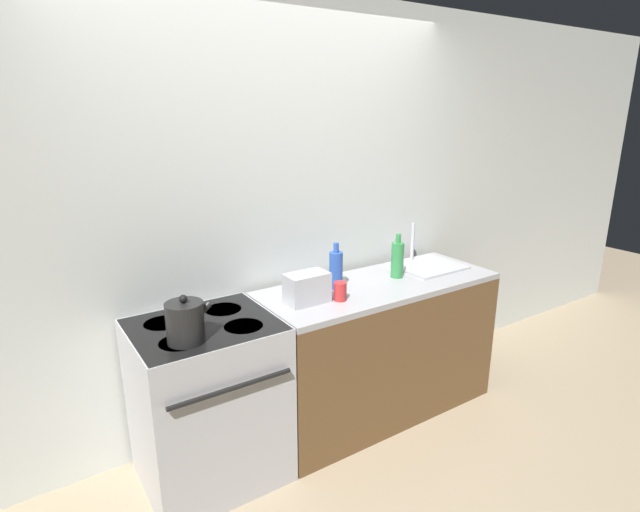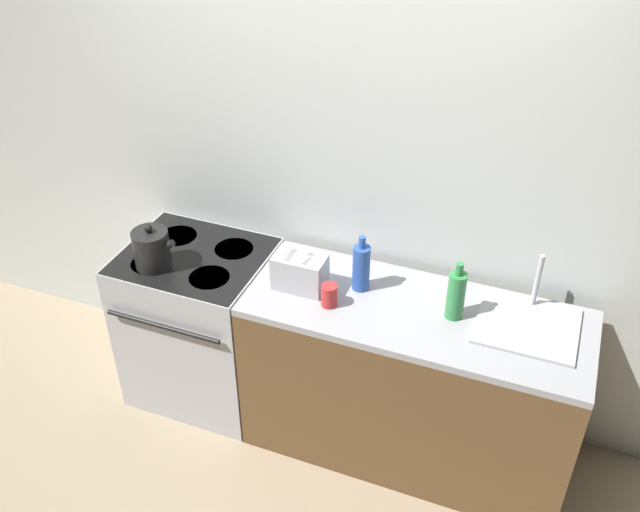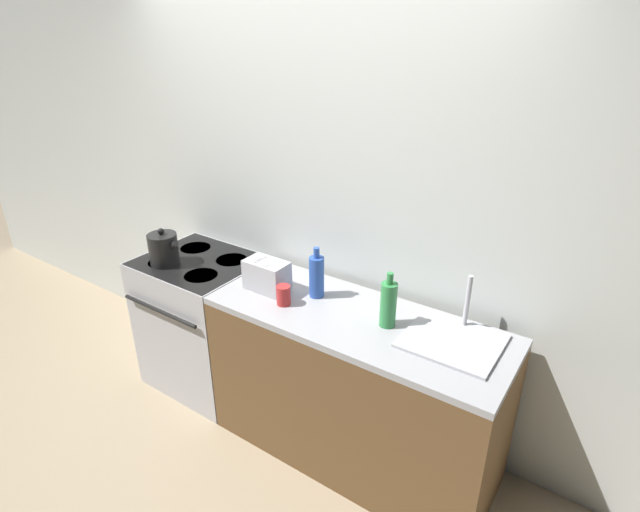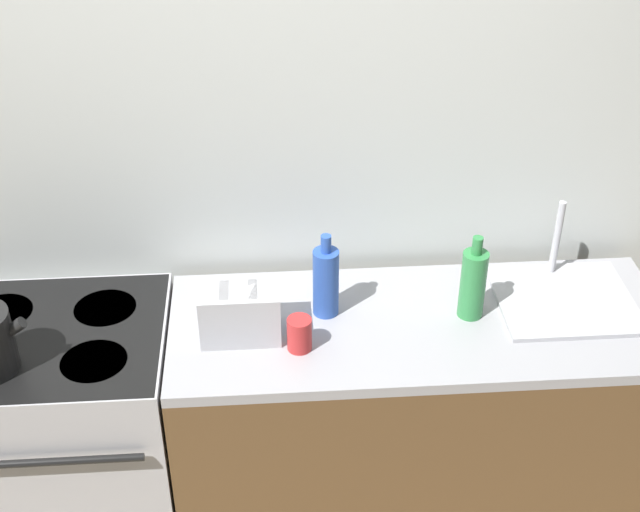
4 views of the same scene
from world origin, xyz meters
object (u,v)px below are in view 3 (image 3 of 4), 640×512
(stove, at_px, (205,320))
(cup_red, at_px, (284,295))
(toaster, at_px, (267,275))
(bottle_blue, at_px, (317,276))
(bottle_green, at_px, (388,304))
(kettle, at_px, (164,249))

(stove, height_order, cup_red, cup_red)
(toaster, relative_size, bottle_blue, 0.85)
(bottle_blue, xyz_separation_m, bottle_green, (0.45, -0.04, 0.00))
(bottle_green, distance_m, cup_red, 0.56)
(kettle, bearing_deg, toaster, 8.05)
(toaster, xyz_separation_m, cup_red, (0.18, -0.08, -0.03))
(stove, distance_m, cup_red, 0.92)
(toaster, xyz_separation_m, bottle_blue, (0.27, 0.10, 0.03))
(toaster, height_order, bottle_green, bottle_green)
(kettle, relative_size, bottle_green, 0.81)
(toaster, distance_m, cup_red, 0.19)
(kettle, xyz_separation_m, cup_red, (0.90, 0.03, -0.05))
(toaster, distance_m, bottle_green, 0.72)
(bottle_blue, bearing_deg, bottle_green, -5.56)
(toaster, height_order, cup_red, toaster)
(kettle, distance_m, bottle_blue, 1.02)
(kettle, bearing_deg, bottle_blue, 11.34)
(bottle_green, height_order, cup_red, bottle_green)
(stove, height_order, toaster, toaster)
(toaster, bearing_deg, stove, 176.29)
(bottle_green, bearing_deg, bottle_blue, 174.44)
(bottle_blue, bearing_deg, kettle, -168.66)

